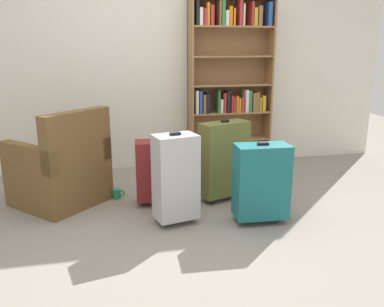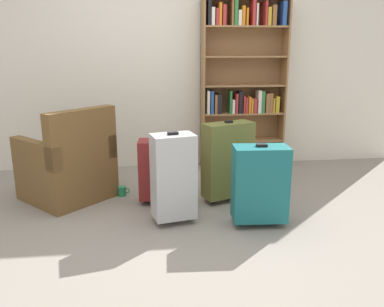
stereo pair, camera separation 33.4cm
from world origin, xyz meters
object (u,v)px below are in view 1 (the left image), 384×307
suitcase_silver (176,177)px  bookshelf (229,78)px  suitcase_teal (261,181)px  suitcase_dark_red (156,170)px  suitcase_olive (224,159)px  mug (117,194)px  armchair (61,171)px

suitcase_silver → bookshelf: bearing=59.0°
suitcase_silver → suitcase_teal: bearing=-10.5°
bookshelf → suitcase_silver: bookshelf is taller
suitcase_teal → suitcase_dark_red: (-0.80, 0.59, -0.03)m
suitcase_olive → suitcase_silver: size_ratio=1.00×
mug → suitcase_teal: 1.44m
bookshelf → suitcase_olive: 1.35m
mug → suitcase_dark_red: bearing=-29.8°
mug → armchair: bearing=-179.2°
suitcase_olive → suitcase_teal: 0.59m
bookshelf → suitcase_dark_red: bookshelf is taller
mug → suitcase_olive: bearing=-12.8°
suitcase_teal → suitcase_dark_red: bearing=143.6°
armchair → bookshelf: bearing=25.1°
suitcase_silver → suitcase_teal: suitcase_silver is taller
suitcase_silver → suitcase_teal: size_ratio=1.13×
mug → suitcase_dark_red: 0.50m
suitcase_olive → suitcase_dark_red: bearing=178.2°
bookshelf → mug: 1.94m
suitcase_dark_red → suitcase_olive: bearing=-1.8°
bookshelf → suitcase_silver: size_ratio=2.54×
armchair → suitcase_dark_red: bearing=-13.2°
armchair → mug: armchair is taller
mug → suitcase_teal: (1.16, -0.80, 0.31)m
suitcase_dark_red → suitcase_teal: bearing=-36.4°
suitcase_olive → suitcase_dark_red: suitcase_olive is taller
suitcase_olive → suitcase_dark_red: size_ratio=1.24×
armchair → mug: size_ratio=8.25×
armchair → suitcase_silver: bearing=-34.5°
suitcase_silver → suitcase_olive: bearing=38.8°
armchair → suitcase_teal: armchair is taller
suitcase_teal → suitcase_silver: bearing=169.5°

